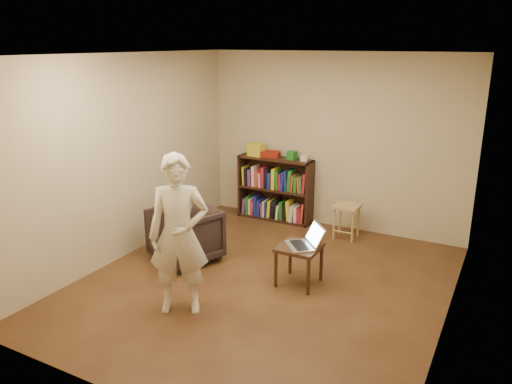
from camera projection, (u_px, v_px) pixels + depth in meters
The scene contains 15 objects.
floor at pixel (263, 284), 5.85m from camera, with size 4.50×4.50×0.00m, color #412415.
ceiling at pixel (265, 54), 5.10m from camera, with size 4.50×4.50×0.00m, color silver.
wall_back at pixel (334, 142), 7.37m from camera, with size 4.00×4.00×0.00m, color beige.
wall_left at pixel (125, 158), 6.38m from camera, with size 4.50×4.50×0.00m, color beige.
wall_right at pixel (458, 204), 4.57m from camera, with size 4.50×4.50×0.00m, color beige.
bookshelf at pixel (275, 192), 7.88m from camera, with size 1.20×0.30×1.00m.
box_yellow at pixel (256, 150), 7.81m from camera, with size 0.24×0.18×0.20m, color yellow.
red_cloth at pixel (271, 154), 7.75m from camera, with size 0.27×0.20×0.09m, color maroon.
box_green at pixel (292, 155), 7.59m from camera, with size 0.13×0.13×0.13m, color #1E7124.
box_white at pixel (304, 158), 7.50m from camera, with size 0.10×0.10×0.08m, color beige.
stool at pixel (347, 211), 7.11m from camera, with size 0.35×0.35×0.50m.
armchair at pixel (185, 235), 6.38m from camera, with size 0.75×0.78×0.71m, color black.
side_table at pixel (299, 252), 5.75m from camera, with size 0.46×0.46×0.48m.
laptop at pixel (305, 242), 5.71m from camera, with size 0.53×0.53×0.25m.
person at pixel (179, 235), 5.06m from camera, with size 0.61×0.40×1.69m, color beige.
Camera 1 is at (2.42, -4.70, 2.73)m, focal length 35.00 mm.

